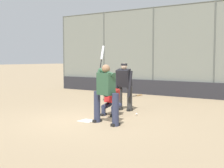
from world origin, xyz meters
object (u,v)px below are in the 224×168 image
(batter_at_plate, at_px, (106,92))
(spare_bat_near_backstop, at_px, (138,95))
(umpire_home, at_px, (124,85))
(baseball_loose, at_px, (137,114))
(catcher_behind_plate, at_px, (111,98))

(batter_at_plate, relative_size, spare_bat_near_backstop, 2.72)
(umpire_home, relative_size, spare_bat_near_backstop, 2.06)
(batter_at_plate, bearing_deg, baseball_loose, -79.59)
(batter_at_plate, height_order, catcher_behind_plate, batter_at_plate)
(umpire_home, height_order, baseball_loose, umpire_home)
(umpire_home, xyz_separation_m, baseball_loose, (-0.83, 0.53, -0.87))
(umpire_home, xyz_separation_m, spare_bat_near_backstop, (1.77, -4.13, -0.88))
(batter_at_plate, height_order, spare_bat_near_backstop, batter_at_plate)
(umpire_home, distance_m, baseball_loose, 1.32)
(batter_at_plate, height_order, umpire_home, batter_at_plate)
(catcher_behind_plate, bearing_deg, batter_at_plate, 116.25)
(catcher_behind_plate, height_order, umpire_home, umpire_home)
(batter_at_plate, bearing_deg, spare_bat_near_backstop, -56.93)
(spare_bat_near_backstop, bearing_deg, catcher_behind_plate, -157.47)
(umpire_home, relative_size, baseball_loose, 22.92)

